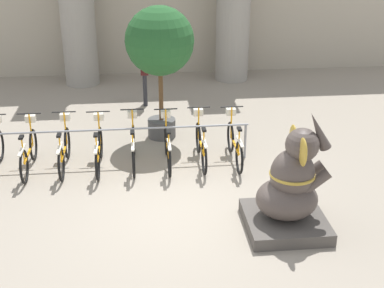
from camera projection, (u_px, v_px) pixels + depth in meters
name	position (u px, v px, depth m)	size (l,w,h in m)	color
ground_plane	(177.00, 208.00, 9.39)	(60.00, 60.00, 0.00)	gray
bike_rack	(116.00, 135.00, 10.80)	(5.44, 0.05, 0.77)	gray
bicycle_1	(29.00, 151.00, 10.63)	(0.48, 1.70, 1.05)	black
bicycle_2	(64.00, 149.00, 10.71)	(0.48, 1.70, 1.05)	black
bicycle_3	(99.00, 149.00, 10.73)	(0.48, 1.70, 1.05)	black
bicycle_4	(133.00, 146.00, 10.85)	(0.48, 1.70, 1.05)	black
bicycle_5	(168.00, 146.00, 10.87)	(0.48, 1.70, 1.05)	black
bicycle_6	(201.00, 144.00, 10.97)	(0.48, 1.70, 1.05)	black
bicycle_7	(235.00, 143.00, 11.00)	(0.48, 1.70, 1.05)	black
elephant_statue	(290.00, 191.00, 8.56)	(1.30, 1.30, 2.05)	#4C4742
person_pedestrian	(144.00, 66.00, 13.92)	(0.23, 0.47, 1.75)	#28282D
potted_tree	(160.00, 45.00, 11.49)	(1.50, 1.50, 2.98)	#4C4C4C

